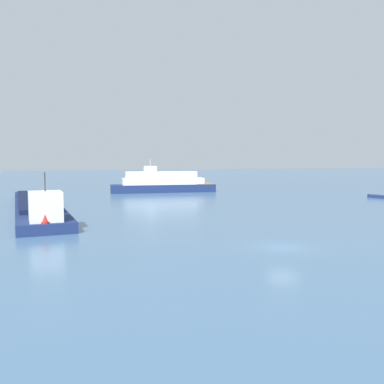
{
  "coord_description": "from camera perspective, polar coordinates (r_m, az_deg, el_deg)",
  "views": [
    {
      "loc": [
        -14.68,
        -29.72,
        7.07
      ],
      "look_at": [
        2.16,
        38.34,
        1.2
      ],
      "focal_mm": 39.37,
      "sensor_mm": 36.0,
      "label": 1
    }
  ],
  "objects": [
    {
      "name": "channel_buoy_red",
      "position": [
        40.51,
        -19.26,
        -4.37
      ],
      "size": [
        0.7,
        0.7,
        1.9
      ],
      "color": "red",
      "rests_on": "ground"
    },
    {
      "name": "white_riverboat",
      "position": [
        84.6,
        -3.96,
        1.21
      ],
      "size": [
        20.8,
        4.67,
        6.65
      ],
      "color": "navy",
      "rests_on": "ground"
    },
    {
      "name": "cargo_barge",
      "position": [
        58.31,
        -20.21,
        -1.65
      ],
      "size": [
        11.35,
        39.42,
        5.63
      ],
      "color": "navy",
      "rests_on": "ground"
    },
    {
      "name": "ground_plane",
      "position": [
        33.89,
        12.22,
        -7.37
      ],
      "size": [
        400.0,
        400.0,
        0.0
      ],
      "primitive_type": "plane",
      "color": "#476B8E"
    }
  ]
}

